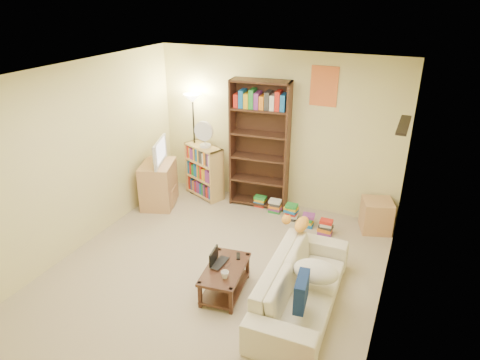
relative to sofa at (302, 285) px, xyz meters
The scene contains 18 objects.
room 1.79m from the sofa, behind, with size 4.50×4.54×2.52m.
sofa is the anchor object (origin of this frame).
navy_pillow 0.49m from the sofa, 75.74° to the right, with size 0.37×0.11×0.33m, color navy.
cream_blanket 0.25m from the sofa, 20.17° to the left, with size 0.51×0.37×0.22m, color beige.
tabby_cat 0.85m from the sofa, 110.34° to the left, with size 0.44×0.17×0.15m.
coffee_table 0.91m from the sofa, behind, with size 0.53×0.82×0.34m.
laptop 0.95m from the sofa, behind, with size 0.20×0.30×0.02m, color black.
laptop_screen 1.07m from the sofa, behind, with size 0.01×0.26×0.17m, color white.
mug 0.87m from the sofa, 159.49° to the right, with size 0.09×0.09×0.08m, color silver.
tv_remote 0.86m from the sofa, behind, with size 0.04×0.14×0.02m, color black.
tv_stand 3.24m from the sofa, 152.94° to the left, with size 0.49×0.69×0.73m, color tan.
television 3.30m from the sofa, 152.94° to the left, with size 0.32×0.69×0.40m, color black.
tall_bookshelf 2.68m from the sofa, 122.48° to the left, with size 0.96×0.40×2.07m.
short_bookshelf 3.14m from the sofa, 138.58° to the left, with size 0.77×0.55×0.92m.
desk_fan 3.19m from the sofa, 138.57° to the left, with size 0.33×0.18×0.44m.
floor_lamp 3.53m from the sofa, 139.91° to the left, with size 0.30×0.30×1.75m.
side_table 2.14m from the sofa, 75.41° to the left, with size 0.42×0.42×0.48m, color tan.
book_stacks 2.00m from the sofa, 110.23° to the left, with size 1.41×0.60×0.25m.
Camera 1 is at (2.12, -3.93, 3.34)m, focal length 32.00 mm.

